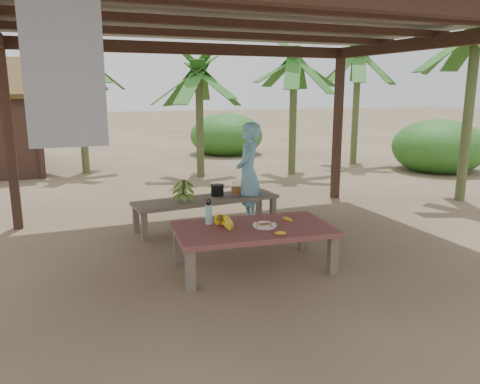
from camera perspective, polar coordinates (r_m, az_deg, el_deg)
name	(u,v)px	position (r m, az deg, el deg)	size (l,w,h in m)	color
ground	(247,253)	(6.06, 0.83, -7.45)	(80.00, 80.00, 0.00)	brown
pavilion	(247,26)	(5.73, 0.85, 19.61)	(6.60, 5.60, 2.95)	black
work_table	(253,232)	(5.46, 1.61, -4.91)	(1.89, 1.17, 0.50)	brown
bench	(207,202)	(7.09, -4.09, -1.21)	(2.24, 0.79, 0.45)	brown
ripe_banana_bunch	(220,221)	(5.36, -2.40, -3.56)	(0.29, 0.25, 0.17)	yellow
plate	(265,225)	(5.44, 3.01, -4.09)	(0.28, 0.28, 0.04)	white
loose_banana_front	(281,233)	(5.15, 4.96, -5.01)	(0.04, 0.14, 0.04)	yellow
loose_banana_side	(288,219)	(5.70, 5.85, -3.32)	(0.04, 0.14, 0.04)	yellow
water_flask	(209,214)	(5.53, -3.84, -2.64)	(0.08, 0.08, 0.30)	#3BBAB9
green_banana_stalk	(184,190)	(6.91, -6.89, 0.26)	(0.29, 0.29, 0.33)	#598C2D
cooking_pot	(217,190)	(7.23, -2.78, 0.20)	(0.20, 0.20, 0.17)	black
skewer_rack	(236,188)	(7.20, -0.48, 0.46)	(0.18, 0.08, 0.24)	#A57F47
woman	(248,173)	(7.29, 1.02, 2.33)	(0.57, 0.38, 1.57)	#70B2D4
banana_plant_ne	(294,69)	(11.56, 6.61, 14.62)	(1.80, 1.80, 3.01)	#596638
banana_plant_n	(199,82)	(11.16, -5.01, 13.24)	(1.80, 1.80, 2.71)	#596638
banana_plant_nw	(79,66)	(12.26, -19.06, 14.27)	(1.80, 1.80, 3.08)	#596638
banana_plant_e	(475,46)	(9.61, 26.76, 15.59)	(1.80, 1.80, 3.30)	#596638
banana_plant_far	(358,63)	(13.45, 14.20, 14.95)	(1.80, 1.80, 3.23)	#596638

